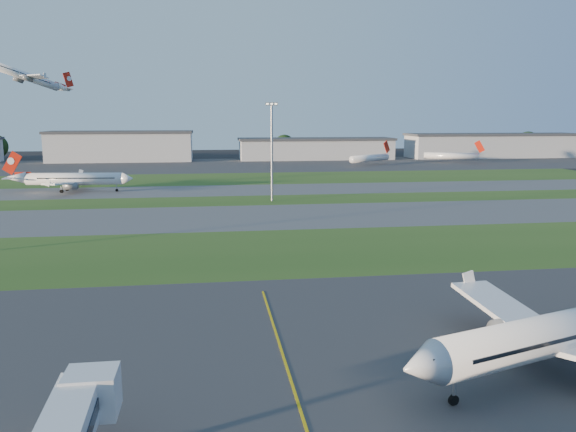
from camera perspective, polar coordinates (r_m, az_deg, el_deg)
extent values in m
plane|color=black|center=(44.54, -5.45, -19.69)|extent=(700.00, 700.00, 0.00)
cube|color=#333335|center=(44.54, -5.45, -19.69)|extent=(300.00, 70.00, 0.01)
cube|color=#2F531B|center=(93.33, -6.94, -3.72)|extent=(300.00, 34.00, 0.01)
cube|color=#515154|center=(125.63, -7.26, -0.17)|extent=(300.00, 32.00, 0.01)
cube|color=#2F531B|center=(150.31, -7.41, 1.50)|extent=(300.00, 18.00, 0.01)
cube|color=#515154|center=(172.10, -7.50, 2.57)|extent=(300.00, 26.00, 0.01)
cube|color=#2F531B|center=(204.87, -7.61, 3.75)|extent=(300.00, 40.00, 0.01)
cube|color=#333335|center=(264.60, -7.73, 5.15)|extent=(400.00, 80.00, 0.01)
cube|color=gold|center=(44.98, 1.31, -19.33)|extent=(0.25, 60.00, 0.02)
cube|color=white|center=(41.13, -19.30, -16.60)|extent=(3.40, 3.00, 3.00)
cylinder|color=white|center=(54.50, 26.33, -10.48)|extent=(27.78, 11.94, 3.55)
cube|color=white|center=(59.83, 21.18, -8.78)|extent=(5.12, 14.26, 1.44)
cylinder|color=slate|center=(57.88, 21.65, -10.52)|extent=(4.39, 3.24, 2.15)
cylinder|color=white|center=(179.04, -20.85, 3.56)|extent=(28.38, 6.10, 3.57)
cube|color=red|center=(184.91, -26.22, 4.86)|extent=(6.10, 0.88, 7.11)
cube|color=white|center=(186.49, -20.41, 3.67)|extent=(6.33, 14.57, 1.45)
cube|color=white|center=(172.30, -21.89, 3.11)|extent=(8.62, 14.69, 1.45)
cylinder|color=slate|center=(184.21, -20.16, 3.29)|extent=(4.12, 2.51, 2.16)
cylinder|color=slate|center=(173.91, -21.21, 2.86)|extent=(4.12, 2.51, 2.16)
cylinder|color=white|center=(276.99, -25.16, 12.76)|extent=(25.64, 20.23, 3.69)
cube|color=red|center=(284.12, -21.64, 13.91)|extent=(5.27, 4.01, 7.35)
cube|color=white|center=(270.02, -24.39, 12.80)|extent=(14.00, 12.65, 1.50)
cube|color=white|center=(284.58, -25.50, 12.54)|extent=(9.57, 15.13, 1.50)
cylinder|color=slate|center=(271.45, -24.83, 12.53)|extent=(4.61, 4.21, 2.23)
cylinder|color=slate|center=(282.03, -25.62, 12.34)|extent=(4.61, 4.21, 2.23)
cylinder|color=white|center=(264.93, 8.29, 5.83)|extent=(22.95, 17.82, 3.20)
cube|color=red|center=(275.00, 10.00, 6.94)|extent=(4.37, 3.27, 6.16)
cylinder|color=white|center=(289.06, 16.24, 5.88)|extent=(24.77, 14.28, 3.20)
cube|color=red|center=(288.68, 18.88, 6.69)|extent=(4.78, 2.54, 6.16)
cylinder|color=gray|center=(147.90, -1.65, 6.31)|extent=(0.60, 0.60, 25.00)
cube|color=gray|center=(147.63, -1.68, 11.31)|extent=(3.20, 0.50, 0.80)
cube|color=#FFF2CC|center=(147.63, -1.68, 11.31)|extent=(2.80, 0.70, 0.35)
cube|color=#9D9FA4|center=(297.27, -16.57, 6.70)|extent=(70.00, 22.00, 14.00)
cube|color=#383A3F|center=(296.98, -16.65, 8.16)|extent=(71.40, 23.00, 1.20)
cube|color=#9D9FA4|center=(299.54, 2.85, 6.74)|extent=(80.00, 22.00, 10.00)
cube|color=#383A3F|center=(299.27, 2.86, 7.81)|extent=(81.60, 23.00, 1.20)
cube|color=#9D9FA4|center=(333.13, 20.12, 6.65)|extent=(95.00, 22.00, 12.00)
cube|color=#383A3F|center=(332.88, 20.19, 7.78)|extent=(96.90, 23.00, 1.20)
cylinder|color=black|center=(305.91, -11.57, 6.02)|extent=(1.00, 1.00, 3.60)
sphere|color=black|center=(305.67, -11.59, 6.78)|extent=(9.90, 9.90, 9.90)
cylinder|color=black|center=(311.09, -0.37, 6.34)|extent=(1.00, 1.00, 4.20)
sphere|color=black|center=(310.83, -0.37, 7.21)|extent=(11.55, 11.55, 11.55)
cylinder|color=black|center=(327.72, 12.86, 6.24)|extent=(1.00, 1.00, 3.80)
sphere|color=black|center=(327.49, 12.89, 6.99)|extent=(10.45, 10.45, 10.45)
cylinder|color=black|center=(362.01, 23.11, 6.09)|extent=(1.00, 1.00, 4.60)
sphere|color=black|center=(361.76, 23.17, 6.91)|extent=(12.65, 12.65, 12.65)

